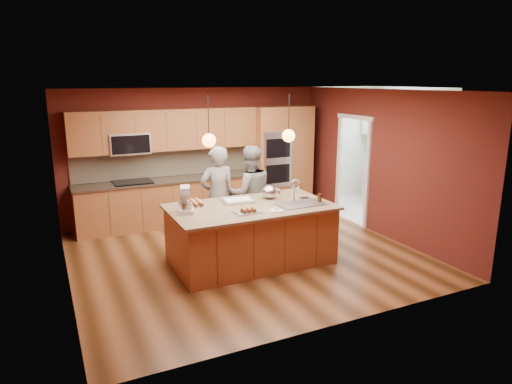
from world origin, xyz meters
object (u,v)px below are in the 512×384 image
island (252,233)px  mixing_bowl (269,192)px  person_right (250,194)px  person_left (218,196)px  stand_mixer (186,201)px

island → mixing_bowl: size_ratio=9.33×
person_right → mixing_bowl: size_ratio=6.35×
person_right → mixing_bowl: (0.04, -0.68, 0.18)m
person_right → person_left: bearing=10.2°
island → person_left: bearing=101.9°
person_left → mixing_bowl: 0.96m
island → mixing_bowl: bearing=31.9°
island → person_right: size_ratio=1.47×
island → person_right: 1.12m
island → person_right: bearing=66.9°
island → mixing_bowl: (0.46, 0.28, 0.57)m
island → stand_mixer: size_ratio=6.45×
mixing_bowl → stand_mixer: bearing=-172.3°
stand_mixer → mixing_bowl: stand_mixer is taller
person_right → mixing_bowl: person_right is taller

